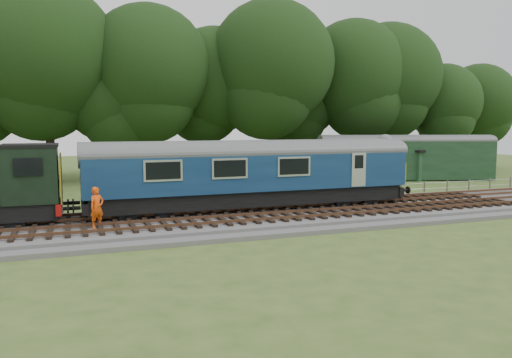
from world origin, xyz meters
name	(u,v)px	position (x,y,z in m)	size (l,w,h in m)	color
ground	(227,222)	(0.00, 0.00, 0.00)	(120.00, 120.00, 0.00)	#3B551F
ballast	(227,218)	(0.00, 0.00, 0.17)	(70.00, 7.00, 0.35)	#4C4C4F
track_north	(220,210)	(0.00, 1.40, 0.42)	(67.20, 2.40, 0.21)	black
track_south	(237,219)	(0.00, -1.60, 0.42)	(67.20, 2.40, 0.21)	black
fence	(205,208)	(0.00, 4.50, 0.00)	(64.00, 0.12, 1.00)	#6B6054
tree_line	(158,178)	(0.00, 22.00, 0.00)	(70.00, 8.00, 18.00)	black
dmu_railcar	(254,168)	(1.95, 1.40, 2.61)	(18.05, 2.86, 3.88)	black
worker	(97,207)	(-6.43, -0.98, 1.28)	(0.68, 0.45, 1.86)	#FC520D
parked_coach	(405,155)	(20.77, 13.12, 2.23)	(15.65, 7.17, 3.97)	#17321A
shed	(415,164)	(22.06, 13.32, 1.40)	(4.15, 4.15, 2.76)	#17321A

